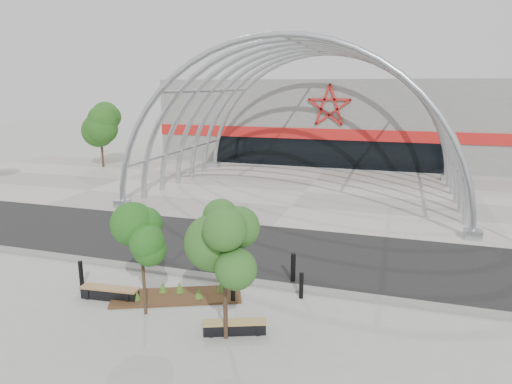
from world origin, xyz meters
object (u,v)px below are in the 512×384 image
(street_tree_0, at_px, (142,245))
(bollard_2, at_px, (233,289))
(bench_1, at_px, (235,328))
(bench_0, at_px, (110,293))
(street_tree_1, at_px, (224,249))

(street_tree_0, xyz_separation_m, bollard_2, (2.50, 1.64, -1.92))
(bench_1, bearing_deg, bench_0, 170.51)
(street_tree_1, distance_m, bench_0, 5.68)
(bench_1, bearing_deg, street_tree_0, 175.20)
(bench_0, height_order, bollard_2, bollard_2)
(street_tree_0, height_order, bench_0, street_tree_0)
(street_tree_1, height_order, bench_0, street_tree_1)
(bench_0, height_order, bench_1, bench_0)
(bench_0, distance_m, bench_1, 5.11)
(bench_0, bearing_deg, street_tree_0, -17.74)
(street_tree_0, height_order, bollard_2, street_tree_0)
(street_tree_1, bearing_deg, bollard_2, 105.00)
(street_tree_1, relative_size, bench_1, 2.02)
(bench_0, relative_size, bench_1, 1.10)
(street_tree_0, relative_size, bench_1, 1.70)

